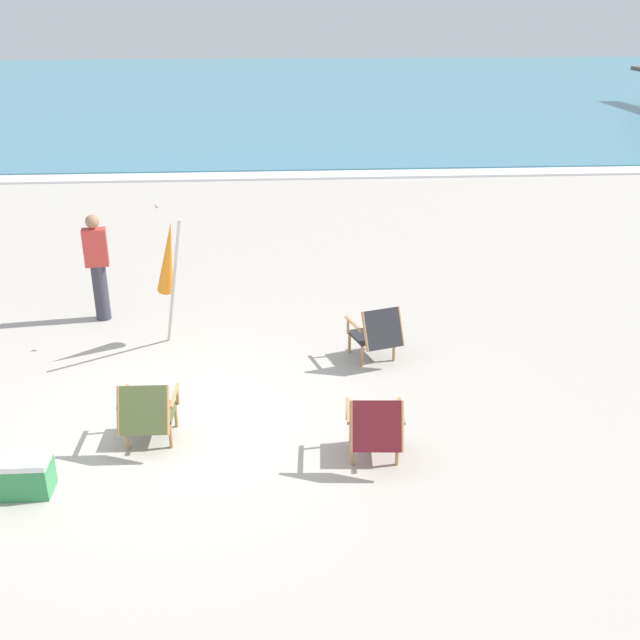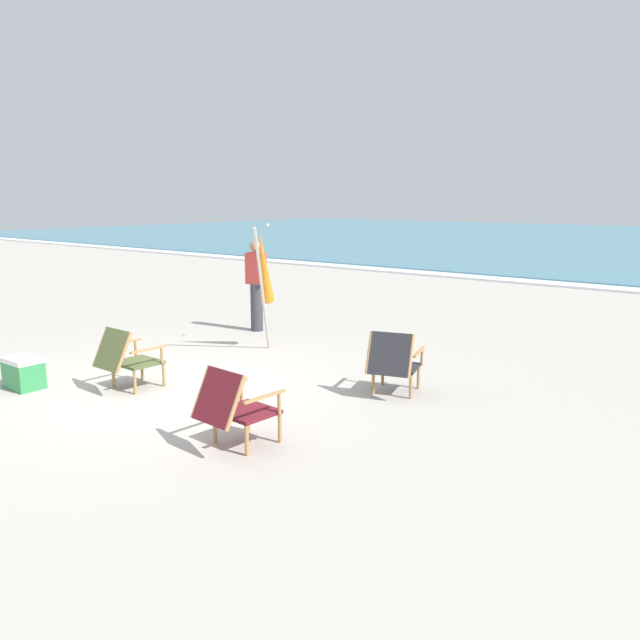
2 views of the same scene
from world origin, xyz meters
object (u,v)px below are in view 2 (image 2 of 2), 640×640
(beach_chair_front_right, at_px, (394,361))
(umbrella_furled_orange, at_px, (264,269))
(beach_chair_front_left, at_px, (234,405))
(person_near_chairs, at_px, (256,285))
(cooler_box, at_px, (24,373))
(beach_chair_far_center, at_px, (126,357))

(beach_chair_front_right, xyz_separation_m, umbrella_furled_orange, (-2.75, 0.66, 0.87))
(beach_chair_front_left, xyz_separation_m, person_near_chairs, (-3.61, 4.08, 0.41))
(beach_chair_front_left, relative_size, cooler_box, 1.63)
(umbrella_furled_orange, xyz_separation_m, person_near_chairs, (-1.20, 1.07, -0.46))
(beach_chair_front_left, height_order, cooler_box, beach_chair_front_left)
(umbrella_furled_orange, height_order, cooler_box, umbrella_furled_orange)
(beach_chair_front_left, bearing_deg, beach_chair_front_right, 81.76)
(person_near_chairs, relative_size, cooler_box, 3.33)
(beach_chair_front_left, relative_size, beach_chair_far_center, 1.00)
(beach_chair_front_right, xyz_separation_m, person_near_chairs, (-3.95, 1.73, 0.41))
(person_near_chairs, bearing_deg, beach_chair_front_left, -48.47)
(beach_chair_front_right, relative_size, cooler_box, 1.72)
(umbrella_furled_orange, relative_size, person_near_chairs, 1.23)
(umbrella_furled_orange, bearing_deg, beach_chair_far_center, -89.92)
(beach_chair_far_center, height_order, cooler_box, beach_chair_far_center)
(beach_chair_front_right, relative_size, person_near_chairs, 0.52)
(umbrella_furled_orange, height_order, person_near_chairs, umbrella_furled_orange)
(beach_chair_far_center, distance_m, umbrella_furled_orange, 2.68)
(umbrella_furled_orange, xyz_separation_m, cooler_box, (-1.09, -3.30, -1.10))
(beach_chair_front_right, distance_m, umbrella_furled_orange, 2.96)
(beach_chair_front_right, height_order, cooler_box, beach_chair_front_right)
(beach_chair_far_center, height_order, beach_chair_front_right, beach_chair_front_right)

